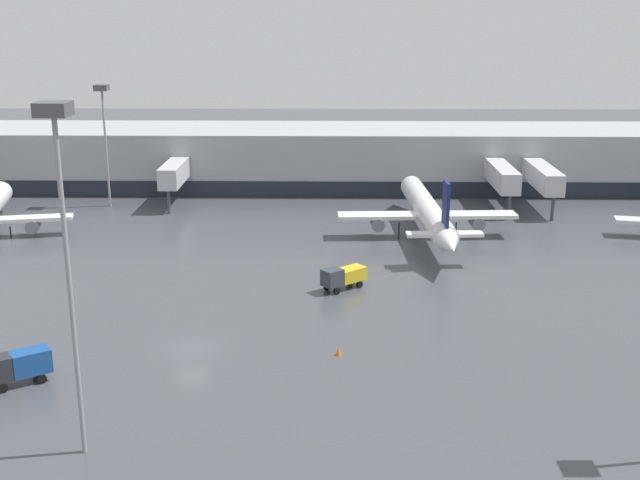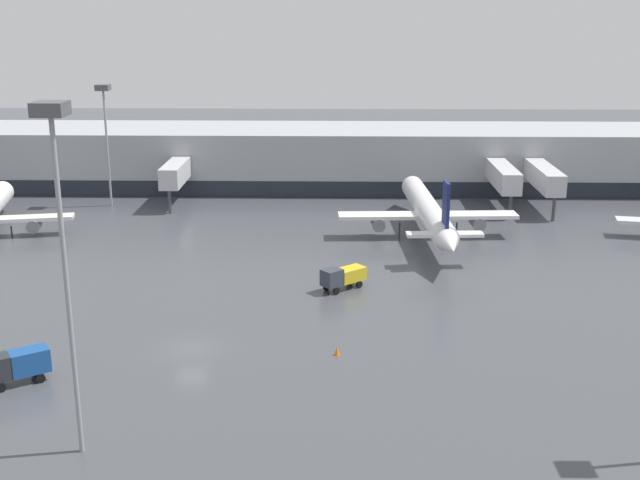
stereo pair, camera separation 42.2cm
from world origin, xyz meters
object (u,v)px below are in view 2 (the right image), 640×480
parked_jet_0 (428,211)px  service_truck_1 (343,276)px  traffic_cone_0 (337,351)px  service_truck_0 (18,364)px  traffic_cone_2 (428,224)px  apron_light_mast_1 (58,190)px  apron_light_mast_3 (105,110)px

parked_jet_0 → service_truck_1: parked_jet_0 is taller
parked_jet_0 → traffic_cone_0: (-10.85, -34.34, -2.85)m
service_truck_1 → traffic_cone_0: bearing=47.3°
service_truck_0 → traffic_cone_2: bearing=-162.1°
traffic_cone_0 → traffic_cone_2: size_ratio=1.02×
service_truck_0 → parked_jet_0: bearing=-164.9°
apron_light_mast_1 → service_truck_1: bearing=61.5°
traffic_cone_0 → service_truck_0: bearing=-166.8°
parked_jet_0 → traffic_cone_0: 36.13m
service_truck_0 → apron_light_mast_1: (7.49, -9.26, 15.21)m
parked_jet_0 → apron_light_mast_1: (-26.81, -49.09, 13.56)m
apron_light_mast_3 → apron_light_mast_1: bearing=-76.3°
service_truck_0 → apron_light_mast_1: apron_light_mast_1 is taller
service_truck_0 → service_truck_1: bearing=-172.9°
traffic_cone_0 → apron_light_mast_1: size_ratio=0.03×
service_truck_1 → traffic_cone_2: size_ratio=6.79×
service_truck_1 → apron_light_mast_1: apron_light_mast_1 is taller
apron_light_mast_1 → traffic_cone_2: bearing=63.1°
parked_jet_0 → traffic_cone_0: parked_jet_0 is taller
parked_jet_0 → traffic_cone_2: bearing=-9.9°
parked_jet_0 → service_truck_1: bearing=148.5°
service_truck_0 → traffic_cone_2: size_ratio=6.65×
traffic_cone_2 → parked_jet_0: bearing=-97.2°
parked_jet_0 → traffic_cone_2: 5.83m
apron_light_mast_3 → service_truck_0: bearing=-81.6°
traffic_cone_0 → traffic_cone_2: 41.02m
parked_jet_0 → apron_light_mast_3: bearing=67.7°
parked_jet_0 → apron_light_mast_1: 57.55m
traffic_cone_0 → apron_light_mast_1: apron_light_mast_1 is taller
parked_jet_0 → apron_light_mast_1: size_ratio=1.55×
service_truck_1 → traffic_cone_2: service_truck_1 is taller
traffic_cone_2 → traffic_cone_0: bearing=-106.3°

